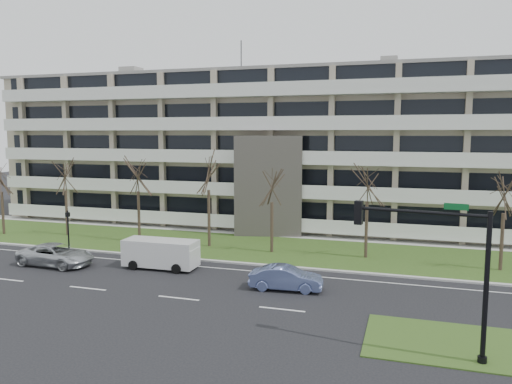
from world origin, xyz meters
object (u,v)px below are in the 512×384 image
(blue_sedan, at_px, (286,278))
(pedestrian_signal, at_px, (68,225))
(traffic_signal, at_px, (439,258))
(silver_pickup, at_px, (56,255))
(white_van, at_px, (162,251))

(blue_sedan, height_order, pedestrian_signal, pedestrian_signal)
(pedestrian_signal, bearing_deg, traffic_signal, -13.27)
(blue_sedan, relative_size, traffic_signal, 0.67)
(pedestrian_signal, bearing_deg, silver_pickup, -53.15)
(white_van, bearing_deg, pedestrian_signal, 163.66)
(silver_pickup, xyz_separation_m, pedestrian_signal, (-2.15, 4.16, 1.26))
(silver_pickup, bearing_deg, blue_sedan, -89.34)
(silver_pickup, height_order, traffic_signal, traffic_signal)
(blue_sedan, height_order, white_van, white_van)
(silver_pickup, relative_size, blue_sedan, 1.26)
(traffic_signal, bearing_deg, white_van, 162.44)
(white_van, distance_m, traffic_signal, 19.63)
(white_van, bearing_deg, blue_sedan, -13.49)
(blue_sedan, xyz_separation_m, pedestrian_signal, (-18.90, 4.69, 1.31))
(blue_sedan, bearing_deg, white_van, 72.52)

